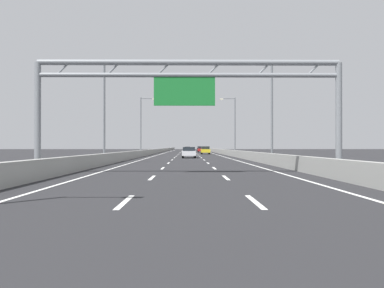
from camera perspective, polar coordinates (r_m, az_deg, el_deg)
ground_plane at (r=99.30m, az=-0.57°, el=-1.19°), size 260.00×260.00×0.00m
lane_dash_left_1 at (r=12.02m, az=-8.95°, el=-7.65°), size 0.16×3.00×0.01m
lane_dash_left_2 at (r=20.92m, az=-5.36°, el=-4.51°), size 0.16×3.00×0.01m
lane_dash_left_3 at (r=29.88m, az=-3.93°, el=-3.25°), size 0.16×3.00×0.01m
lane_dash_left_4 at (r=38.86m, az=-3.16°, el=-2.57°), size 0.16×3.00×0.01m
lane_dash_left_5 at (r=47.85m, az=-2.68°, el=-2.14°), size 0.16×3.00×0.01m
lane_dash_left_6 at (r=56.84m, az=-2.35°, el=-1.85°), size 0.16×3.00×0.01m
lane_dash_left_7 at (r=65.83m, az=-2.12°, el=-1.64°), size 0.16×3.00×0.01m
lane_dash_left_8 at (r=74.83m, az=-1.94°, el=-1.47°), size 0.16×3.00×0.01m
lane_dash_left_9 at (r=83.82m, az=-1.79°, el=-1.35°), size 0.16×3.00×0.01m
lane_dash_left_10 at (r=92.82m, az=-1.68°, el=-1.25°), size 0.16×3.00×0.01m
lane_dash_left_11 at (r=101.82m, az=-1.58°, el=-1.16°), size 0.16×3.00×0.01m
lane_dash_left_12 at (r=110.81m, az=-1.51°, el=-1.09°), size 0.16×3.00×0.01m
lane_dash_left_13 at (r=119.81m, az=-1.44°, el=-1.03°), size 0.16×3.00×0.01m
lane_dash_left_14 at (r=128.81m, az=-1.38°, el=-0.98°), size 0.16×3.00×0.01m
lane_dash_left_15 at (r=137.81m, az=-1.33°, el=-0.94°), size 0.16×3.00×0.01m
lane_dash_left_16 at (r=146.81m, az=-1.29°, el=-0.90°), size 0.16×3.00×0.01m
lane_dash_left_17 at (r=155.81m, az=-1.25°, el=-0.86°), size 0.16×3.00×0.01m
lane_dash_right_1 at (r=12.04m, az=8.42°, el=-7.64°), size 0.16×3.00×0.01m
lane_dash_right_2 at (r=20.93m, az=4.54°, el=-4.51°), size 0.16×3.00×0.01m
lane_dash_right_3 at (r=29.89m, az=2.99°, el=-3.25°), size 0.16×3.00×0.01m
lane_dash_right_4 at (r=38.87m, az=2.15°, el=-2.57°), size 0.16×3.00×0.01m
lane_dash_right_5 at (r=47.85m, az=1.63°, el=-2.14°), size 0.16×3.00×0.01m
lane_dash_right_6 at (r=56.84m, az=1.28°, el=-1.85°), size 0.16×3.00×0.01m
lane_dash_right_7 at (r=65.84m, az=1.02°, el=-1.64°), size 0.16×3.00×0.01m
lane_dash_right_8 at (r=74.83m, az=0.82°, el=-1.47°), size 0.16×3.00×0.01m
lane_dash_right_9 at (r=83.83m, az=0.67°, el=-1.35°), size 0.16×3.00×0.01m
lane_dash_right_10 at (r=92.82m, az=0.54°, el=-1.25°), size 0.16×3.00×0.01m
lane_dash_right_11 at (r=101.82m, az=0.44°, el=-1.16°), size 0.16×3.00×0.01m
lane_dash_right_12 at (r=110.82m, az=0.36°, el=-1.09°), size 0.16×3.00×0.01m
lane_dash_right_13 at (r=119.82m, az=0.28°, el=-1.03°), size 0.16×3.00×0.01m
lane_dash_right_14 at (r=128.81m, az=0.22°, el=-0.98°), size 0.16×3.00×0.01m
lane_dash_right_15 at (r=137.81m, az=0.17°, el=-0.94°), size 0.16×3.00×0.01m
lane_dash_right_16 at (r=146.81m, az=0.12°, el=-0.90°), size 0.16×3.00×0.01m
lane_dash_right_17 at (r=155.81m, az=0.08°, el=-0.86°), size 0.16×3.00×0.01m
edge_line_left at (r=87.46m, az=-4.01°, el=-1.30°), size 0.16×176.00×0.01m
edge_line_right at (r=87.47m, az=2.88°, el=-1.30°), size 0.16×176.00×0.01m
barrier_left at (r=109.51m, az=-4.19°, el=-0.86°), size 0.45×220.00×0.95m
barrier_right at (r=109.52m, az=3.04°, el=-0.86°), size 0.45×220.00×0.95m
sign_gantry at (r=23.90m, az=-0.51°, el=7.70°), size 17.10×0.36×6.36m
streetlamp_left_mid at (r=39.97m, az=-11.32°, el=5.24°), size 2.58×0.28×9.50m
streetlamp_right_mid at (r=40.00m, az=10.30°, el=5.24°), size 2.58×0.28×9.50m
streetlamp_left_far at (r=70.14m, az=-6.67°, el=2.85°), size 2.58×0.28×9.50m
streetlamp_right_far at (r=70.16m, az=5.56°, el=2.85°), size 2.58×0.28×9.50m
orange_car at (r=134.49m, az=-0.60°, el=-0.65°), size 1.74×4.47×1.42m
yellow_car at (r=83.04m, az=1.81°, el=-0.83°), size 1.72×4.31×1.52m
red_car at (r=107.73m, az=1.25°, el=-0.74°), size 1.81×4.37×1.39m
black_car at (r=130.50m, az=1.09°, el=-0.64°), size 1.89×4.48×1.51m
white_car at (r=56.05m, az=-0.42°, el=-1.13°), size 1.78×4.48×1.45m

